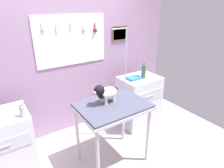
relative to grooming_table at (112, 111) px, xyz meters
name	(u,v)px	position (x,y,z in m)	size (l,w,h in m)	color
rear_wall_panel	(69,65)	(-0.11, 1.12, 0.35)	(4.00, 0.11, 2.30)	#9D7EA0
grooming_table	(112,111)	(0.00, 0.00, 0.00)	(0.92, 0.69, 0.91)	#B7B7BC
grooming_arm	(124,90)	(0.47, 0.36, 0.04)	(0.30, 0.11, 1.80)	#B7B7BC
dog	(105,93)	(-0.06, 0.08, 0.24)	(0.38, 0.19, 0.27)	silver
cabinet_right	(139,101)	(0.93, 0.53, -0.35)	(0.68, 0.54, 0.91)	silver
pump_bottle_white	(22,110)	(-1.01, 0.39, 0.15)	(0.07, 0.07, 0.20)	#B7ACB2
soda_bottle	(144,71)	(0.96, 0.48, 0.23)	(0.07, 0.07, 0.27)	#30643F
supply_tray	(134,78)	(0.79, 0.53, 0.12)	(0.24, 0.18, 0.04)	#2F71BB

